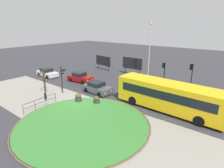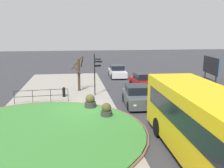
% 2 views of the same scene
% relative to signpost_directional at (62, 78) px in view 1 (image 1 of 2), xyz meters
% --- Properties ---
extents(ground, '(120.00, 120.00, 0.00)m').
position_rel_signpost_directional_xyz_m(ground, '(3.98, -0.95, -2.07)').
color(ground, '#333338').
extents(sidewalk_paving, '(32.00, 8.11, 0.02)m').
position_rel_signpost_directional_xyz_m(sidewalk_paving, '(3.98, -2.90, -2.06)').
color(sidewalk_paving, gray).
rests_on(sidewalk_paving, ground).
extents(grass_island, '(11.92, 11.92, 0.10)m').
position_rel_signpost_directional_xyz_m(grass_island, '(7.97, -3.93, -2.02)').
color(grass_island, '#387A33').
rests_on(grass_island, ground).
extents(grass_kerb_ring, '(12.23, 12.23, 0.11)m').
position_rel_signpost_directional_xyz_m(grass_kerb_ring, '(7.97, -3.93, -2.02)').
color(grass_kerb_ring, brown).
rests_on(grass_kerb_ring, ground).
extents(signpost_directional, '(0.50, 0.73, 3.61)m').
position_rel_signpost_directional_xyz_m(signpost_directional, '(0.00, 0.00, 0.00)').
color(signpost_directional, black).
rests_on(signpost_directional, ground).
extents(bollard_foreground, '(0.25, 0.25, 0.86)m').
position_rel_signpost_directional_xyz_m(bollard_foreground, '(0.14, -2.73, -1.63)').
color(bollard_foreground, black).
rests_on(bollard_foreground, ground).
extents(railing_grass_edge, '(0.31, 4.06, 1.04)m').
position_rel_signpost_directional_xyz_m(railing_grass_edge, '(1.78, -4.35, -1.40)').
color(railing_grass_edge, black).
rests_on(railing_grass_edge, ground).
extents(bus_yellow, '(11.20, 3.00, 3.01)m').
position_rel_signpost_directional_xyz_m(bus_yellow, '(12.85, 3.55, -0.45)').
color(bus_yellow, yellow).
rests_on(bus_yellow, ground).
extents(car_near_lane, '(4.13, 2.19, 1.49)m').
position_rel_signpost_directional_xyz_m(car_near_lane, '(-2.05, 4.88, -1.40)').
color(car_near_lane, maroon).
rests_on(car_near_lane, ground).
extents(car_far_lane, '(4.26, 1.92, 1.45)m').
position_rel_signpost_directional_xyz_m(car_far_lane, '(-8.78, 3.40, -1.41)').
color(car_far_lane, silver).
rests_on(car_far_lane, ground).
extents(car_trailing, '(4.06, 2.09, 1.50)m').
position_rel_signpost_directional_xyz_m(car_trailing, '(3.49, 2.84, -1.38)').
color(car_trailing, '#474C51').
rests_on(car_trailing, ground).
extents(traffic_light_near, '(0.48, 0.31, 3.46)m').
position_rel_signpost_directional_xyz_m(traffic_light_near, '(9.08, 10.89, 0.47)').
color(traffic_light_near, black).
rests_on(traffic_light_near, ground).
extents(traffic_light_far, '(0.49, 0.28, 3.80)m').
position_rel_signpost_directional_xyz_m(traffic_light_far, '(12.91, 10.78, 0.71)').
color(traffic_light_far, black).
rests_on(traffic_light_far, ground).
extents(lamppost_tall, '(0.32, 0.32, 8.95)m').
position_rel_signpost_directional_xyz_m(lamppost_tall, '(6.38, 11.41, 2.70)').
color(lamppost_tall, '#B7B7BC').
rests_on(lamppost_tall, ground).
extents(billboard_left, '(4.16, 0.75, 2.76)m').
position_rel_signpost_directional_xyz_m(billboard_left, '(-4.33, 13.13, -0.29)').
color(billboard_left, black).
rests_on(billboard_left, ground).
extents(billboard_right, '(3.94, 0.20, 3.09)m').
position_rel_signpost_directional_xyz_m(billboard_right, '(2.16, 13.45, -0.04)').
color(billboard_right, black).
rests_on(billboard_right, ground).
extents(planter_near_signpost, '(0.80, 0.80, 1.05)m').
position_rel_signpost_directional_xyz_m(planter_near_signpost, '(3.78, -0.72, -1.60)').
color(planter_near_signpost, '#383838').
rests_on(planter_near_signpost, ground).
extents(planter_kerbside, '(0.74, 0.74, 0.95)m').
position_rel_signpost_directional_xyz_m(planter_kerbside, '(5.84, 0.19, -1.64)').
color(planter_kerbside, '#383838').
rests_on(planter_kerbside, ground).
extents(street_tree_bare, '(1.26, 1.20, 3.33)m').
position_rel_signpost_directional_xyz_m(street_tree_bare, '(-1.97, -1.39, -0.30)').
color(street_tree_bare, '#423323').
rests_on(street_tree_bare, ground).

